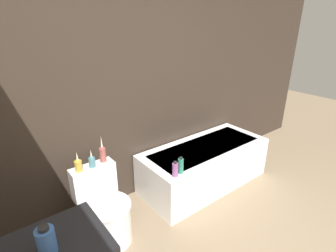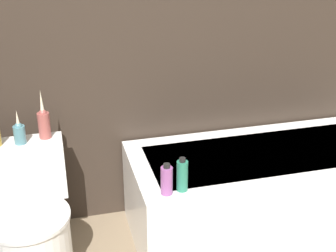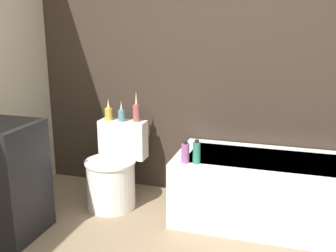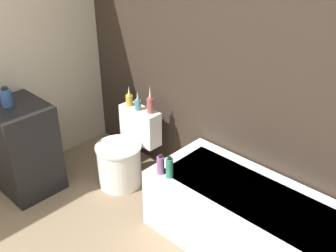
% 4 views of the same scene
% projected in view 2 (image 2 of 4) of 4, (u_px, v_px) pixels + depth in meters
% --- Properties ---
extents(wall_back_tiled, '(6.40, 0.06, 2.60)m').
position_uv_depth(wall_back_tiled, '(137.00, 7.00, 2.56)').
color(wall_back_tiled, '#332821').
rests_on(wall_back_tiled, ground_plane).
extents(bathtub, '(1.63, 0.71, 0.52)m').
position_uv_depth(bathtub, '(268.00, 190.00, 2.80)').
color(bathtub, white).
rests_on(bathtub, ground).
extents(toilet, '(0.42, 0.57, 0.69)m').
position_uv_depth(toilet, '(30.00, 229.00, 2.42)').
color(toilet, white).
rests_on(toilet, ground).
extents(vase_silver, '(0.06, 0.06, 0.18)m').
position_uv_depth(vase_silver, '(19.00, 132.00, 2.39)').
color(vase_silver, teal).
rests_on(vase_silver, toilet).
extents(vase_bronze, '(0.06, 0.06, 0.27)m').
position_uv_depth(vase_bronze, '(44.00, 122.00, 2.44)').
color(vase_bronze, '#994C47').
rests_on(vase_bronze, toilet).
extents(shampoo_bottle_tall, '(0.06, 0.06, 0.17)m').
position_uv_depth(shampoo_bottle_tall, '(167.00, 180.00, 2.26)').
color(shampoo_bottle_tall, '#8C4C8C').
rests_on(shampoo_bottle_tall, bathtub).
extents(shampoo_bottle_short, '(0.06, 0.06, 0.18)m').
position_uv_depth(shampoo_bottle_short, '(182.00, 175.00, 2.29)').
color(shampoo_bottle_short, '#267259').
rests_on(shampoo_bottle_short, bathtub).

